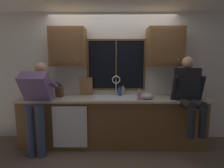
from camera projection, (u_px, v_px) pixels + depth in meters
back_wall at (112, 77)px, 3.44m from camera, size 5.79×0.12×2.55m
ceiling_downlight_left at (48, 1)px, 2.62m from camera, size 0.14×0.14×0.01m
ceiling_downlight_right at (177, 0)px, 2.60m from camera, size 0.14×0.14×0.01m
window_glass at (116, 65)px, 3.34m from camera, size 1.10×0.02×0.95m
window_frame_top at (116, 40)px, 3.26m from camera, size 1.17×0.02×0.04m
window_frame_bottom at (116, 89)px, 3.39m from camera, size 1.17×0.02×0.04m
window_frame_left at (88, 65)px, 3.33m from camera, size 0.03×0.02×0.95m
window_frame_right at (144, 65)px, 3.32m from camera, size 0.03×0.02×0.95m
window_mullion_center at (116, 65)px, 3.32m from camera, size 0.02×0.02×0.95m
lower_cabinet_run at (112, 122)px, 3.20m from camera, size 3.39×0.58×0.88m
countertop at (112, 99)px, 3.12m from camera, size 3.45×0.62×0.04m
dishwasher_front at (70, 127)px, 2.89m from camera, size 0.60×0.02×0.74m
upper_cabinet_left at (68, 47)px, 3.14m from camera, size 0.66×0.36×0.72m
upper_cabinet_right at (165, 47)px, 3.12m from camera, size 0.66×0.36×0.72m
sink at (116, 103)px, 3.14m from camera, size 0.80×0.46×0.21m
faucet at (117, 83)px, 3.27m from camera, size 0.18×0.09×0.40m
person_standing at (37, 99)px, 2.81m from camera, size 0.53×0.68×1.58m
person_sitting_on_counter at (189, 90)px, 2.82m from camera, size 0.54×0.62×1.26m
knife_block at (59, 91)px, 3.16m from camera, size 0.12×0.18×0.32m
cutting_board at (86, 86)px, 3.32m from camera, size 0.25×0.10×0.37m
mixing_bowl at (147, 96)px, 3.00m from camera, size 0.23×0.23×0.12m
soap_dispenser at (139, 96)px, 2.90m from camera, size 0.06×0.07×0.20m
bottle_green_glass at (123, 91)px, 3.35m from camera, size 0.07×0.07×0.21m
bottle_tall_clear at (120, 92)px, 3.28m from camera, size 0.07×0.07×0.21m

